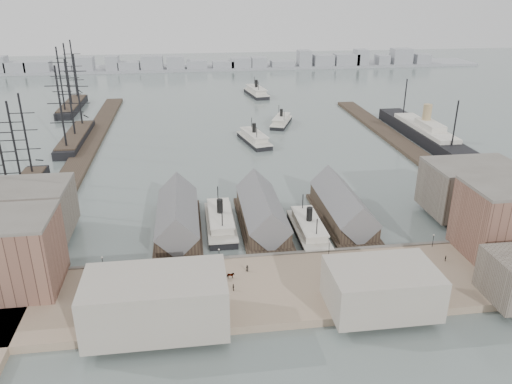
{
  "coord_description": "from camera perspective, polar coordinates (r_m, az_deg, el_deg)",
  "views": [
    {
      "loc": [
        -21.17,
        -122.64,
        70.22
      ],
      "look_at": [
        0.0,
        30.0,
        6.0
      ],
      "focal_mm": 35.0,
      "sensor_mm": 36.0,
      "label": 1
    }
  ],
  "objects": [
    {
      "name": "lamp_post_near_w",
      "position": [
        133.05,
        -4.24,
        -6.94
      ],
      "size": [
        0.44,
        0.44,
        3.92
      ],
      "color": "black",
      "rests_on": "quay"
    },
    {
      "name": "pedestrian_1",
      "position": [
        125.29,
        -18.92,
        -11.31
      ],
      "size": [
        1.01,
        0.94,
        1.65
      ],
      "primitive_type": "imported",
      "rotation": [
        0.0,
        0.0,
        2.63
      ],
      "color": "black",
      "rests_on": "quay"
    },
    {
      "name": "horse_cart_left",
      "position": [
        129.94,
        -13.01,
        -9.26
      ],
      "size": [
        4.67,
        1.5,
        1.7
      ],
      "rotation": [
        0.0,
        0.0,
        1.57
      ],
      "color": "black",
      "rests_on": "quay"
    },
    {
      "name": "warehouse_east_back",
      "position": [
        174.88,
        23.39,
        0.36
      ],
      "size": [
        28.0,
        20.0,
        15.0
      ],
      "primitive_type": "cube",
      "color": "#60564C",
      "rests_on": "east_land"
    },
    {
      "name": "warehouse_west_back",
      "position": [
        160.97,
        -24.88,
        -1.96
      ],
      "size": [
        26.0,
        20.0,
        14.0
      ],
      "primitive_type": "cube",
      "color": "#60564C",
      "rests_on": "west_land"
    },
    {
      "name": "pedestrian_8",
      "position": [
        143.22,
        20.85,
        -7.1
      ],
      "size": [
        0.77,
        1.01,
        1.6
      ],
      "primitive_type": "imported",
      "rotation": [
        0.0,
        0.0,
        1.1
      ],
      "color": "black",
      "rests_on": "quay"
    },
    {
      "name": "sailing_ship_mid",
      "position": [
        255.11,
        -19.93,
        5.94
      ],
      "size": [
        9.54,
        55.15,
        39.24
      ],
      "color": "black",
      "rests_on": "ground"
    },
    {
      "name": "ground",
      "position": [
        142.9,
        1.66,
        -6.82
      ],
      "size": [
        900.0,
        900.0,
        0.0
      ],
      "primitive_type": "plane",
      "color": "#54615F",
      "rests_on": "ground"
    },
    {
      "name": "pedestrian_4",
      "position": [
        129.51,
        -1.0,
        -8.71
      ],
      "size": [
        1.02,
        0.97,
        1.76
      ],
      "primitive_type": "imported",
      "rotation": [
        0.0,
        0.0,
        2.48
      ],
      "color": "black",
      "rests_on": "quay"
    },
    {
      "name": "lamp_post_near_e",
      "position": [
        137.74,
        8.37,
        -6.04
      ],
      "size": [
        0.44,
        0.44,
        3.92
      ],
      "color": "black",
      "rests_on": "quay"
    },
    {
      "name": "horse_cart_right",
      "position": [
        124.99,
        12.32,
        -10.63
      ],
      "size": [
        4.72,
        3.28,
        1.47
      ],
      "rotation": [
        0.0,
        0.0,
        2.01
      ],
      "color": "black",
      "rests_on": "quay"
    },
    {
      "name": "ferry_docked_west",
      "position": [
        155.34,
        -4.09,
        -3.32
      ],
      "size": [
        8.64,
        28.81,
        10.29
      ],
      "color": "black",
      "rests_on": "ground"
    },
    {
      "name": "far_shore",
      "position": [
        461.96,
        -5.62,
        14.27
      ],
      "size": [
        500.0,
        40.0,
        15.72
      ],
      "color": "gray",
      "rests_on": "ground"
    },
    {
      "name": "seawall",
      "position": [
        137.88,
        2.03,
        -7.45
      ],
      "size": [
        180.0,
        1.2,
        2.3
      ],
      "primitive_type": "cube",
      "color": "#59544C",
      "rests_on": "ground"
    },
    {
      "name": "lamp_post_far_w",
      "position": [
        135.03,
        -17.16,
        -7.52
      ],
      "size": [
        0.44,
        0.44,
        3.92
      ],
      "color": "black",
      "rests_on": "quay"
    },
    {
      "name": "ferry_open_mid",
      "position": [
        272.31,
        2.9,
        8.12
      ],
      "size": [
        16.47,
        26.6,
        9.13
      ],
      "rotation": [
        0.0,
        0.0,
        -0.37
      ],
      "color": "black",
      "rests_on": "ground"
    },
    {
      "name": "pedestrian_3",
      "position": [
        122.24,
        -2.61,
        -10.83
      ],
      "size": [
        0.47,
        1.06,
        1.78
      ],
      "primitive_type": "imported",
      "rotation": [
        0.0,
        0.0,
        1.6
      ],
      "color": "black",
      "rests_on": "quay"
    },
    {
      "name": "pedestrian_6",
      "position": [
        135.87,
        9.36,
        -7.41
      ],
      "size": [
        1.05,
        1.11,
        1.8
      ],
      "primitive_type": "imported",
      "rotation": [
        0.0,
        0.0,
        1.01
      ],
      "color": "black",
      "rests_on": "quay"
    },
    {
      "name": "tram",
      "position": [
        148.36,
        26.32,
        -6.55
      ],
      "size": [
        3.95,
        10.06,
        3.48
      ],
      "rotation": [
        0.0,
        0.0,
        0.15
      ],
      "color": "black",
      "rests_on": "quay"
    },
    {
      "name": "ferry_shed_east",
      "position": [
        161.22,
        9.85,
        -1.74
      ],
      "size": [
        14.0,
        42.0,
        12.6
      ],
      "color": "#2D231C",
      "rests_on": "ground"
    },
    {
      "name": "lamp_post_far_e",
      "position": [
        148.47,
        19.62,
        -4.99
      ],
      "size": [
        0.44,
        0.44,
        3.92
      ],
      "color": "black",
      "rests_on": "quay"
    },
    {
      "name": "west_wharf",
      "position": [
        237.87,
        -18.94,
        4.41
      ],
      "size": [
        10.0,
        220.0,
        1.6
      ],
      "primitive_type": "cube",
      "color": "#2D231C",
      "rests_on": "ground"
    },
    {
      "name": "ferry_shed_center",
      "position": [
        155.61,
        0.66,
        -2.3
      ],
      "size": [
        14.0,
        42.0,
        12.6
      ],
      "color": "#2D231C",
      "rests_on": "ground"
    },
    {
      "name": "street_bldg_center",
      "position": [
        117.93,
        14.14,
        -10.58
      ],
      "size": [
        24.0,
        16.0,
        10.0
      ],
      "primitive_type": "cube",
      "color": "gray",
      "rests_on": "quay"
    },
    {
      "name": "sailing_ship_far",
      "position": [
        325.23,
        -20.29,
        9.28
      ],
      "size": [
        9.52,
        52.88,
        39.13
      ],
      "color": "black",
      "rests_on": "ground"
    },
    {
      "name": "pedestrian_5",
      "position": [
        128.44,
        7.64,
        -9.25
      ],
      "size": [
        0.63,
        0.72,
        1.66
      ],
      "primitive_type": "imported",
      "rotation": [
        0.0,
        0.0,
        1.2
      ],
      "color": "black",
      "rests_on": "quay"
    },
    {
      "name": "pedestrian_0",
      "position": [
        132.83,
        -16.7,
        -8.92
      ],
      "size": [
        0.75,
        0.65,
        1.73
      ],
      "primitive_type": "imported",
      "rotation": [
        0.0,
        0.0,
        5.93
      ],
      "color": "black",
      "rests_on": "quay"
    },
    {
      "name": "quay",
      "position": [
        125.6,
        3.19,
        -10.86
      ],
      "size": [
        180.0,
        30.0,
        2.0
      ],
      "primitive_type": "cube",
      "color": "#88725C",
      "rests_on": "ground"
    },
    {
      "name": "ferry_shed_west",
      "position": [
        154.24,
        -8.94,
        -2.84
      ],
      "size": [
        14.0,
        42.0,
        12.6
      ],
      "color": "#2D231C",
      "rests_on": "ground"
    },
    {
      "name": "sailing_ship_near",
      "position": [
        192.78,
        -25.62,
        -0.28
      ],
      "size": [
        8.27,
        56.99,
        34.01
      ],
      "color": "black",
      "rests_on": "ground"
    },
    {
      "name": "pedestrian_2",
      "position": [
        130.51,
        -5.37,
        -8.55
      ],
      "size": [
        0.97,
        1.29,
        1.77
      ],
      "primitive_type": "imported",
      "rotation": [
        0.0,
        0.0,
        1.27
      ],
      "color": "black",
      "rests_on": "quay"
    },
    {
      "name": "ferry_open_near",
      "position": [
        239.7,
        -0.22,
        6.18
      ],
      "size": [
        14.33,
        29.57,
        10.15
      ],
      "rotation": [
        0.0,
        0.0,
        0.21
      ],
      "color": "black",
      "rests_on": "ground"
    },
    {
      "name": "horse_cart_center",
      "position": [
        126.69,
        -3.27,
        -9.55
      ],
      "size": [
        4.96,
        1.65,
        1.69
      ],
      "rotation": [
        0.0,
        0.0,
        1.51
      ],
      "color": "black",
      "rests_on": "quay"
    },
    {
      "name": "ocean_steamer",
      "position": [
        256.55,
        18.72,
        6.42
      ],
      "size": [
        12.13,
        88.61,
        17.72
      ],
      "color": "black",
      "rests_on": "ground"
    },
    {
      "name": "street_bldg_west",
      "position": [
        110.3,
        -11.34,
        -12.23
      ],
      "size": [
        30.0,
        16.0,
        12.0
      ],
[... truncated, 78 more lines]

